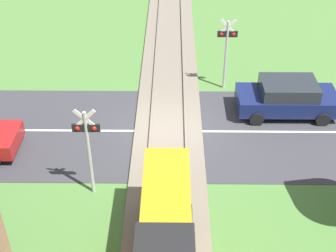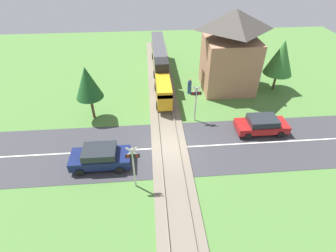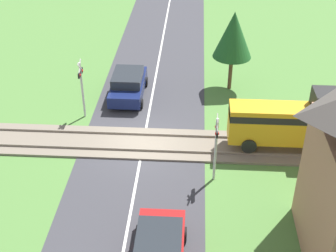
# 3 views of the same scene
# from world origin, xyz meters

# --- Properties ---
(ground_plane) EXTENTS (60.00, 60.00, 0.00)m
(ground_plane) POSITION_xyz_m (0.00, 0.00, 0.00)
(ground_plane) COLOR #4C7A38
(road_surface) EXTENTS (48.00, 6.40, 0.02)m
(road_surface) POSITION_xyz_m (0.00, 0.00, 0.01)
(road_surface) COLOR #38383D
(road_surface) RESTS_ON ground_plane
(track_bed) EXTENTS (2.80, 48.00, 0.24)m
(track_bed) POSITION_xyz_m (0.00, 0.00, 0.07)
(track_bed) COLOR #756B5B
(track_bed) RESTS_ON ground_plane
(car_near_crossing) EXTENTS (4.27, 2.06, 1.56)m
(car_near_crossing) POSITION_xyz_m (-5.09, -1.44, 0.81)
(car_near_crossing) COLOR #141E4C
(car_near_crossing) RESTS_ON ground_plane
(crossing_signal_west_approach) EXTENTS (0.90, 0.18, 3.46)m
(crossing_signal_west_approach) POSITION_xyz_m (-2.59, -3.61, 2.20)
(crossing_signal_west_approach) COLOR #B7B7B7
(crossing_signal_west_approach) RESTS_ON ground_plane
(crossing_signal_east_approach) EXTENTS (0.90, 0.18, 3.46)m
(crossing_signal_east_approach) POSITION_xyz_m (2.59, 3.61, 2.20)
(crossing_signal_east_approach) COLOR #B7B7B7
(crossing_signal_east_approach) RESTS_ON ground_plane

